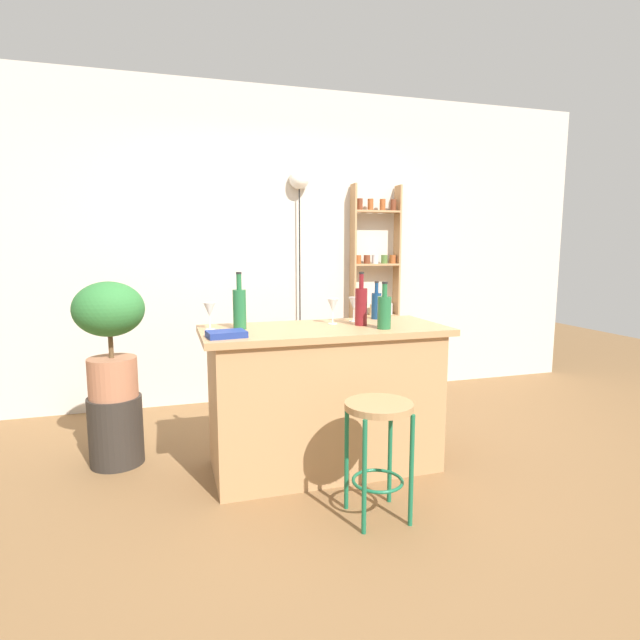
% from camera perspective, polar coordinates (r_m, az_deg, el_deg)
% --- Properties ---
extents(ground, '(12.00, 12.00, 0.00)m').
position_cam_1_polar(ground, '(3.16, 2.15, -18.18)').
color(ground, brown).
extents(back_wall, '(6.40, 0.10, 2.80)m').
position_cam_1_polar(back_wall, '(4.72, -5.62, 8.14)').
color(back_wall, beige).
rests_on(back_wall, ground).
extents(kitchen_counter, '(1.51, 0.67, 0.91)m').
position_cam_1_polar(kitchen_counter, '(3.26, 0.45, -8.68)').
color(kitchen_counter, tan).
rests_on(kitchen_counter, ground).
extents(bar_stool, '(0.35, 0.35, 0.62)m').
position_cam_1_polar(bar_stool, '(2.68, 6.58, -12.32)').
color(bar_stool, '#196642').
rests_on(bar_stool, ground).
extents(spice_shelf, '(0.47, 0.14, 1.98)m').
position_cam_1_polar(spice_shelf, '(4.90, 6.18, 3.16)').
color(spice_shelf, tan).
rests_on(spice_shelf, ground).
extents(plant_stool, '(0.34, 0.34, 0.45)m').
position_cam_1_polar(plant_stool, '(3.63, -21.92, -11.40)').
color(plant_stool, '#2D2823').
rests_on(plant_stool, ground).
extents(potted_plant, '(0.43, 0.39, 0.74)m').
position_cam_1_polar(potted_plant, '(3.47, -22.51, -0.94)').
color(potted_plant, '#A86B4C').
rests_on(potted_plant, plant_stool).
extents(bottle_spirits_clear, '(0.07, 0.07, 0.26)m').
position_cam_1_polar(bottle_spirits_clear, '(3.52, 6.34, 1.70)').
color(bottle_spirits_clear, navy).
rests_on(bottle_spirits_clear, kitchen_counter).
extents(bottle_wine_red, '(0.08, 0.08, 0.35)m').
position_cam_1_polar(bottle_wine_red, '(3.11, -9.02, 1.38)').
color(bottle_wine_red, '#236638').
rests_on(bottle_wine_red, kitchen_counter).
extents(bottle_soda_blue, '(0.08, 0.08, 0.29)m').
position_cam_1_polar(bottle_soda_blue, '(3.11, 7.23, 0.99)').
color(bottle_soda_blue, '#236638').
rests_on(bottle_soda_blue, kitchen_counter).
extents(bottle_sauce_amber, '(0.08, 0.08, 0.34)m').
position_cam_1_polar(bottle_sauce_amber, '(3.23, 4.63, 1.66)').
color(bottle_sauce_amber, maroon).
rests_on(bottle_sauce_amber, kitchen_counter).
extents(wine_glass_left, '(0.07, 0.07, 0.16)m').
position_cam_1_polar(wine_glass_left, '(3.39, 3.81, 1.80)').
color(wine_glass_left, silver).
rests_on(wine_glass_left, kitchen_counter).
extents(wine_glass_center, '(0.07, 0.07, 0.16)m').
position_cam_1_polar(wine_glass_center, '(3.27, 1.43, 1.58)').
color(wine_glass_center, silver).
rests_on(wine_glass_center, kitchen_counter).
extents(wine_glass_right, '(0.07, 0.07, 0.16)m').
position_cam_1_polar(wine_glass_right, '(3.12, -12.30, 1.07)').
color(wine_glass_right, silver).
rests_on(wine_glass_right, kitchen_counter).
extents(cookbook, '(0.23, 0.17, 0.03)m').
position_cam_1_polar(cookbook, '(2.86, -10.46, -1.56)').
color(cookbook, navy).
rests_on(cookbook, kitchen_counter).
extents(pendant_globe_light, '(0.18, 0.18, 2.10)m').
position_cam_1_polar(pendant_globe_light, '(4.70, -2.34, 15.02)').
color(pendant_globe_light, black).
rests_on(pendant_globe_light, ground).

